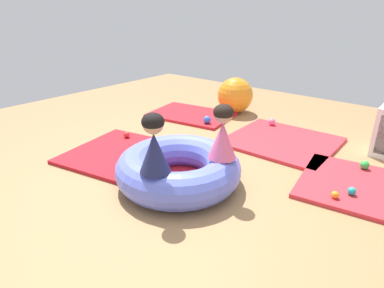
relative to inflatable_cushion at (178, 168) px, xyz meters
name	(u,v)px	position (x,y,z in m)	size (l,w,h in m)	color
ground_plane	(185,184)	(0.05, 0.03, -0.17)	(8.00, 8.00, 0.00)	#9E7549
gym_mat_near_right	(191,115)	(-1.26, 1.70, -0.15)	(1.21, 0.84, 0.04)	red
gym_mat_far_left	(140,158)	(-0.68, 0.12, -0.15)	(1.64, 1.11, 0.04)	#B21923
gym_mat_front	(282,141)	(0.31, 1.58, -0.15)	(1.23, 1.15, 0.04)	red
inflatable_cushion	(178,168)	(0.00, 0.00, 0.00)	(1.17, 1.17, 0.33)	#6070E5
child_in_navy	(154,144)	(0.11, -0.39, 0.40)	(0.33, 0.33, 0.49)	navy
child_in_pink	(223,132)	(0.37, 0.17, 0.40)	(0.26, 0.26, 0.49)	#E5608E
play_ball_red	(127,135)	(-1.24, 0.40, -0.09)	(0.08, 0.08, 0.08)	red
play_ball_teal	(352,191)	(1.34, 0.77, -0.09)	(0.07, 0.07, 0.07)	teal
play_ball_yellow	(153,154)	(-0.55, 0.21, -0.09)	(0.08, 0.08, 0.08)	yellow
play_ball_orange	(335,195)	(1.25, 0.62, -0.09)	(0.06, 0.06, 0.06)	orange
play_ball_pink	(272,122)	(-0.04, 2.00, -0.08)	(0.10, 0.10, 0.10)	pink
play_ball_green	(365,165)	(1.30, 1.38, -0.08)	(0.09, 0.09, 0.09)	green
play_ball_blue	(207,120)	(-0.79, 1.48, -0.07)	(0.11, 0.11, 0.11)	blue
exercise_ball_large	(235,95)	(-0.84, 2.28, 0.11)	(0.56, 0.56, 0.56)	orange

